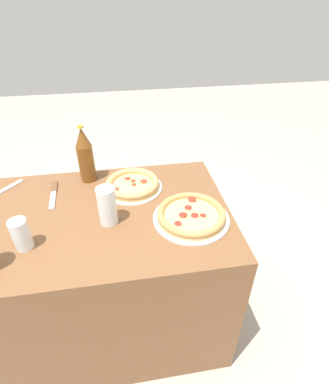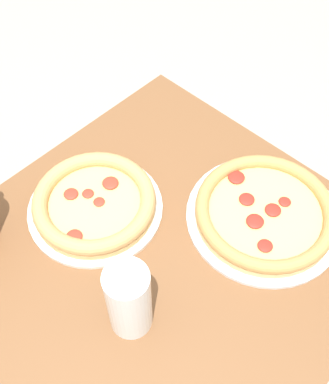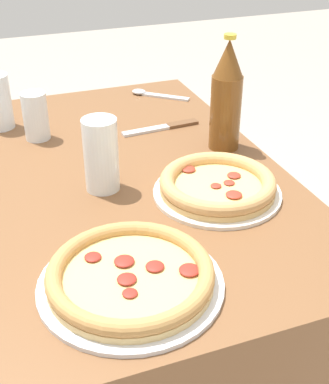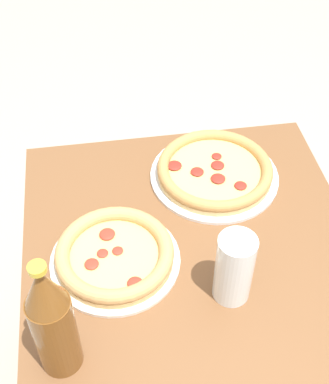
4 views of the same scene
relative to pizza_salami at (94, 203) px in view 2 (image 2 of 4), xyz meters
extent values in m
cube|color=brown|center=(0.15, 0.16, -0.37)|extent=(1.06, 0.69, 0.71)
cylinder|color=silver|center=(0.00, 0.00, -0.02)|extent=(0.26, 0.26, 0.01)
cylinder|color=tan|center=(0.00, 0.00, -0.01)|extent=(0.23, 0.23, 0.01)
cylinder|color=#E5C170|center=(0.00, 0.00, 0.00)|extent=(0.20, 0.20, 0.00)
torus|color=tan|center=(0.00, 0.00, 0.01)|extent=(0.24, 0.24, 0.03)
ellipsoid|color=#A83323|center=(-0.05, -0.01, 0.01)|extent=(0.03, 0.03, 0.01)
ellipsoid|color=#A83323|center=(0.08, 0.03, 0.01)|extent=(0.03, 0.03, 0.01)
ellipsoid|color=#A83323|center=(-0.01, 0.01, 0.00)|extent=(0.02, 0.02, 0.00)
ellipsoid|color=#A83323|center=(0.00, -0.02, 0.00)|extent=(0.02, 0.02, 0.01)
ellipsoid|color=#A83323|center=(0.02, -0.05, 0.01)|extent=(0.03, 0.03, 0.01)
cylinder|color=silver|center=(-0.21, 0.25, -0.02)|extent=(0.30, 0.30, 0.01)
cylinder|color=#DBB775|center=(-0.21, 0.25, -0.01)|extent=(0.26, 0.26, 0.01)
cylinder|color=#E5C170|center=(-0.21, 0.25, 0.00)|extent=(0.23, 0.23, 0.00)
torus|color=tan|center=(-0.21, 0.25, 0.01)|extent=(0.26, 0.26, 0.03)
ellipsoid|color=maroon|center=(-0.25, 0.26, 0.00)|extent=(0.02, 0.02, 0.01)
ellipsoid|color=maroon|center=(-0.23, 0.16, 0.01)|extent=(0.03, 0.03, 0.01)
ellipsoid|color=maroon|center=(-0.22, 0.26, 0.01)|extent=(0.03, 0.03, 0.01)
ellipsoid|color=maroon|center=(-0.18, 0.25, 0.01)|extent=(0.03, 0.03, 0.01)
ellipsoid|color=maroon|center=(-0.20, 0.21, 0.01)|extent=(0.03, 0.03, 0.01)
ellipsoid|color=maroon|center=(-0.15, 0.29, 0.01)|extent=(0.03, 0.03, 0.01)
cylinder|color=white|center=(0.11, 0.21, 0.06)|extent=(0.07, 0.07, 0.15)
cylinder|color=beige|center=(0.11, 0.21, 0.04)|extent=(0.06, 0.06, 0.11)
camera|label=1|loc=(0.04, 1.11, 0.74)|focal=28.00mm
camera|label=2|loc=(0.29, 0.46, 0.75)|focal=45.00mm
camera|label=3|loc=(-0.83, 0.42, 0.54)|focal=50.00mm
camera|label=4|loc=(0.66, 0.00, 0.84)|focal=50.00mm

